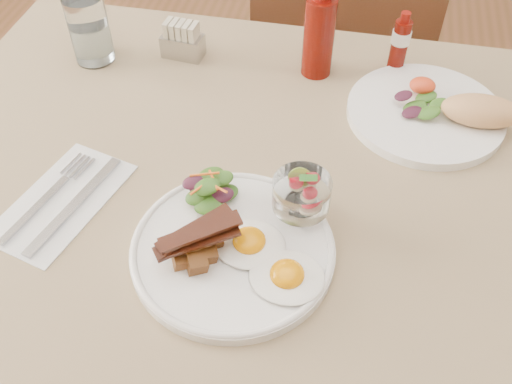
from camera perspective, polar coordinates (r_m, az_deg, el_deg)
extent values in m
cylinder|color=#572F1B|center=(1.55, -15.74, 3.58)|extent=(0.06, 0.06, 0.71)
cube|color=#572F1B|center=(0.90, 5.37, -0.13)|extent=(1.30, 0.85, 0.04)
cube|color=#98855D|center=(0.88, 5.47, 0.79)|extent=(1.33, 0.88, 0.00)
cylinder|color=#572F1B|center=(1.67, 0.79, 3.30)|extent=(0.04, 0.04, 0.45)
cylinder|color=#572F1B|center=(1.66, 13.08, 1.46)|extent=(0.04, 0.04, 0.45)
cylinder|color=#572F1B|center=(1.94, 2.89, 10.58)|extent=(0.04, 0.04, 0.45)
cylinder|color=#572F1B|center=(1.93, 13.60, 9.01)|extent=(0.04, 0.04, 0.45)
cube|color=#572F1B|center=(1.64, 8.47, 12.72)|extent=(0.42, 0.42, 0.03)
cube|color=#572F1B|center=(1.35, 8.69, 16.19)|extent=(0.42, 0.03, 0.46)
cylinder|color=white|center=(0.78, -2.33, -5.82)|extent=(0.28, 0.28, 0.02)
ellipsoid|color=white|center=(0.74, 3.11, -8.45)|extent=(0.10, 0.09, 0.01)
ellipsoid|color=#FF9205|center=(0.74, 3.13, -8.19)|extent=(0.05, 0.05, 0.03)
ellipsoid|color=white|center=(0.77, -0.68, -5.16)|extent=(0.10, 0.09, 0.01)
ellipsoid|color=#FF9205|center=(0.77, -0.69, -4.88)|extent=(0.05, 0.05, 0.03)
cube|color=brown|center=(0.77, -6.49, -5.37)|extent=(0.03, 0.03, 0.02)
cube|color=brown|center=(0.76, -4.98, -6.14)|extent=(0.03, 0.03, 0.02)
cube|color=brown|center=(0.76, -7.47, -6.79)|extent=(0.02, 0.02, 0.02)
cube|color=brown|center=(0.77, -4.33, -4.93)|extent=(0.03, 0.03, 0.02)
cube|color=brown|center=(0.75, -5.92, -7.07)|extent=(0.03, 0.03, 0.02)
cube|color=brown|center=(0.77, -7.59, -5.18)|extent=(0.02, 0.02, 0.02)
cube|color=brown|center=(0.75, -5.46, -4.82)|extent=(0.03, 0.03, 0.02)
cube|color=brown|center=(0.75, -6.51, -5.32)|extent=(0.02, 0.02, 0.02)
cube|color=#471A0B|center=(0.75, -6.21, -4.64)|extent=(0.10, 0.09, 0.01)
cube|color=#471A0B|center=(0.74, -5.77, -4.84)|extent=(0.11, 0.07, 0.01)
cube|color=#471A0B|center=(0.74, -6.10, -3.75)|extent=(0.09, 0.09, 0.01)
cube|color=#471A0B|center=(0.73, -5.58, -3.94)|extent=(0.10, 0.08, 0.01)
ellipsoid|color=#295516|center=(0.83, -4.69, -0.56)|extent=(0.05, 0.04, 0.01)
ellipsoid|color=#295516|center=(0.83, -3.13, -0.12)|extent=(0.04, 0.03, 0.01)
ellipsoid|color=#391222|center=(0.84, -5.55, 0.62)|extent=(0.04, 0.03, 0.01)
ellipsoid|color=#295516|center=(0.81, -4.77, -1.27)|extent=(0.05, 0.03, 0.01)
ellipsoid|color=#295516|center=(0.82, -5.81, -0.47)|extent=(0.04, 0.03, 0.01)
ellipsoid|color=#391222|center=(0.81, -3.38, -0.34)|extent=(0.04, 0.03, 0.01)
ellipsoid|color=#295516|center=(0.83, -4.55, 1.63)|extent=(0.04, 0.03, 0.01)
ellipsoid|color=#295516|center=(0.82, -3.49, 1.35)|extent=(0.04, 0.03, 0.01)
ellipsoid|color=#391222|center=(0.81, -6.34, 0.96)|extent=(0.03, 0.02, 0.01)
ellipsoid|color=#295516|center=(0.80, -4.90, 0.52)|extent=(0.04, 0.03, 0.01)
cylinder|color=orange|center=(0.81, -4.28, 1.22)|extent=(0.02, 0.04, 0.01)
cylinder|color=orange|center=(0.81, -5.17, 1.78)|extent=(0.04, 0.01, 0.01)
cylinder|color=orange|center=(0.80, -4.10, 0.56)|extent=(0.04, 0.02, 0.01)
cylinder|color=orange|center=(0.80, -5.42, 0.61)|extent=(0.03, 0.04, 0.01)
cylinder|color=white|center=(0.81, 4.41, -2.08)|extent=(0.04, 0.04, 0.01)
cylinder|color=white|center=(0.80, 4.46, -1.57)|extent=(0.02, 0.02, 0.01)
cylinder|color=white|center=(0.78, 4.58, -0.16)|extent=(0.08, 0.08, 0.05)
cylinder|color=#FFE6B4|center=(0.79, 4.07, 0.03)|extent=(0.02, 0.02, 0.01)
cylinder|color=#FFE6B4|center=(0.78, 5.22, -1.04)|extent=(0.02, 0.02, 0.01)
cylinder|color=#FFE6B4|center=(0.79, 5.18, 0.39)|extent=(0.02, 0.02, 0.01)
cylinder|color=#91C33B|center=(0.78, 4.40, 1.25)|extent=(0.03, 0.03, 0.01)
cone|color=red|center=(0.76, 5.09, -0.07)|extent=(0.02, 0.02, 0.02)
cone|color=red|center=(0.77, 3.69, 1.04)|extent=(0.02, 0.02, 0.02)
cone|color=red|center=(0.77, 5.37, 1.56)|extent=(0.02, 0.02, 0.02)
ellipsoid|color=#37812E|center=(0.75, 4.98, 1.43)|extent=(0.02, 0.01, 0.00)
ellipsoid|color=#37812E|center=(0.75, 5.55, 1.42)|extent=(0.02, 0.01, 0.00)
cylinder|color=white|center=(1.03, 16.55, 7.57)|extent=(0.27, 0.27, 0.02)
ellipsoid|color=#295516|center=(1.01, 15.60, 8.15)|extent=(0.05, 0.04, 0.01)
ellipsoid|color=#295516|center=(1.04, 16.65, 9.10)|extent=(0.04, 0.03, 0.01)
ellipsoid|color=#391222|center=(0.99, 15.35, 7.71)|extent=(0.04, 0.03, 0.01)
ellipsoid|color=#295516|center=(0.99, 16.88, 7.60)|extent=(0.04, 0.04, 0.01)
ellipsoid|color=#295516|center=(1.01, 17.82, 8.41)|extent=(0.04, 0.03, 0.01)
ellipsoid|color=#391222|center=(1.01, 14.52, 9.31)|extent=(0.04, 0.03, 0.01)
ellipsoid|color=red|center=(1.05, 16.26, 9.98)|extent=(0.05, 0.04, 0.03)
ellipsoid|color=tan|center=(1.01, 21.64, 7.68)|extent=(0.14, 0.10, 0.05)
cylinder|color=#580B05|center=(1.06, 6.29, 15.15)|extent=(0.07, 0.07, 0.15)
cylinder|color=#580B05|center=(1.10, 14.12, 13.87)|extent=(0.04, 0.04, 0.10)
cylinder|color=silver|center=(1.09, 14.33, 14.80)|extent=(0.04, 0.04, 0.02)
cylinder|color=maroon|center=(1.07, 14.72, 16.52)|extent=(0.02, 0.02, 0.02)
cube|color=#ACADB1|center=(1.13, -7.31, 14.29)|extent=(0.08, 0.05, 0.04)
cube|color=tan|center=(1.13, -8.69, 15.56)|extent=(0.01, 0.04, 0.05)
cube|color=tan|center=(1.13, -8.07, 15.48)|extent=(0.01, 0.04, 0.05)
cube|color=tan|center=(1.12, -7.44, 15.39)|extent=(0.01, 0.04, 0.05)
cube|color=tan|center=(1.12, -6.81, 15.31)|extent=(0.01, 0.04, 0.05)
cube|color=tan|center=(1.11, -6.17, 15.22)|extent=(0.01, 0.04, 0.05)
cylinder|color=white|center=(1.14, -16.33, 15.35)|extent=(0.07, 0.07, 0.13)
cylinder|color=silver|center=(1.15, -16.05, 14.24)|extent=(0.06, 0.06, 0.07)
cube|color=silver|center=(0.90, -18.81, -0.85)|extent=(0.17, 0.24, 0.00)
cube|color=#ACADB1|center=(0.88, -17.69, -1.19)|extent=(0.07, 0.21, 0.00)
cube|color=#ACADB1|center=(0.89, -21.25, -1.60)|extent=(0.05, 0.14, 0.00)
cube|color=#ACADB1|center=(0.94, -18.01, 2.73)|extent=(0.02, 0.05, 0.00)
cube|color=#ACADB1|center=(0.94, -17.60, 2.57)|extent=(0.02, 0.05, 0.00)
cube|color=#ACADB1|center=(0.93, -17.19, 2.40)|extent=(0.02, 0.05, 0.00)
cube|color=#ACADB1|center=(0.93, -16.77, 2.24)|extent=(0.02, 0.05, 0.00)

